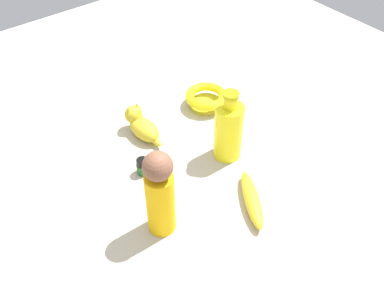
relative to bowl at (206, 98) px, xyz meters
The scene contains 7 objects.
ground 0.25m from the bowl, 48.36° to the right, with size 2.00×2.00×0.00m, color #BCB29E.
bowl is the anchor object (origin of this frame).
banana 0.40m from the bowl, 23.70° to the right, with size 0.18×0.04×0.04m, color yellow.
cat_figurine 0.23m from the bowl, 92.90° to the right, with size 0.15×0.07×0.08m.
bottle_tall 0.23m from the bowl, 24.78° to the right, with size 0.08×0.08×0.20m.
nail_polish_jar 0.33m from the bowl, 69.38° to the right, with size 0.03×0.03×0.04m.
person_figure_adult 0.47m from the bowl, 52.18° to the right, with size 0.08×0.08×0.23m.
Camera 1 is at (0.65, -0.51, 0.84)m, focal length 41.39 mm.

